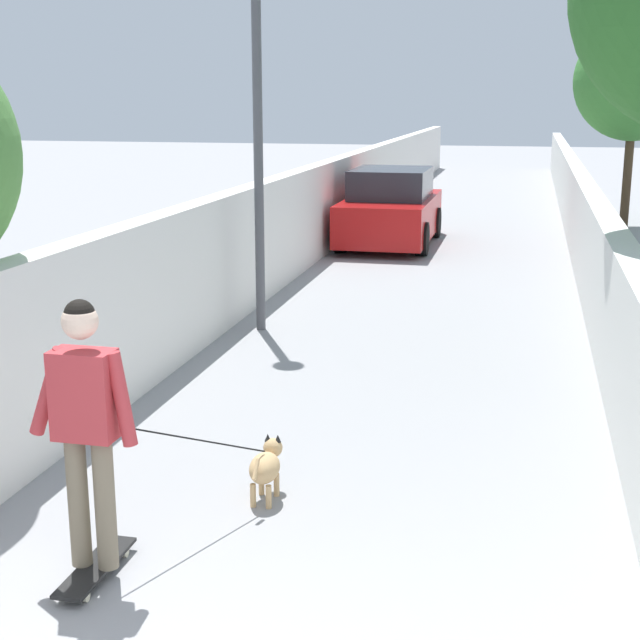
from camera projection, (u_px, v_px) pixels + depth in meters
ground_plane at (446, 258)px, 17.13m from camera, size 80.00×80.00×0.00m
wall_left at (295, 222)px, 15.55m from camera, size 48.00×0.30×1.72m
fence_right at (589, 238)px, 14.53m from camera, size 48.00×0.30×1.50m
tree_right_near at (635, 81)px, 20.29m from camera, size 2.68×2.68×4.64m
lamp_post at (257, 88)px, 11.17m from camera, size 0.36×0.36×4.48m
skateboard at (96, 567)px, 5.75m from camera, size 0.80×0.20×0.08m
person_skateboarder at (86, 414)px, 5.51m from camera, size 0.22×0.71×1.72m
dog at (265, 465)px, 6.81m from camera, size 1.62×0.85×1.06m
car_near at (391, 210)px, 18.50m from camera, size 3.83×1.80×1.54m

